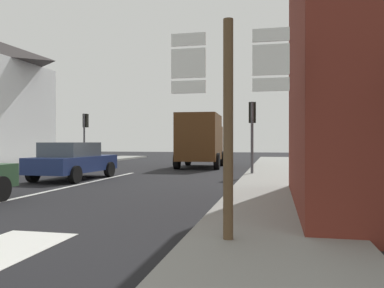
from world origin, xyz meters
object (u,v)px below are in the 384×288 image
Objects in this scene: traffic_light_far_left at (85,127)px; traffic_light_near_right at (252,121)px; route_sign_post at (228,112)px; delivery_truck at (201,139)px; sedan_far at (73,160)px.

traffic_light_far_left is 1.04× the size of traffic_light_near_right.
delivery_truck is at bearing 102.03° from route_sign_post.
route_sign_post is at bearing -50.34° from sedan_far.
traffic_light_near_right is (6.86, 3.01, 1.62)m from sedan_far.
traffic_light_near_right is at bearing -30.78° from traffic_light_far_left.
delivery_truck reaches higher than sedan_far.
sedan_far is 0.84× the size of delivery_truck.
route_sign_post is 0.95× the size of traffic_light_far_left.
route_sign_post is 11.69m from traffic_light_near_right.
sedan_far is 8.95m from delivery_truck.
traffic_light_far_left is at bearing 149.22° from traffic_light_near_right.
delivery_truck is 1.59× the size of route_sign_post.
route_sign_post is (7.19, -8.67, 1.15)m from sedan_far.
traffic_light_near_right is at bearing 23.65° from sedan_far.
delivery_truck is 17.19m from route_sign_post.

